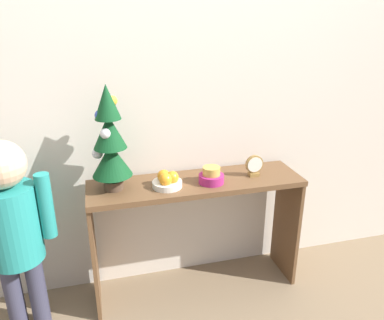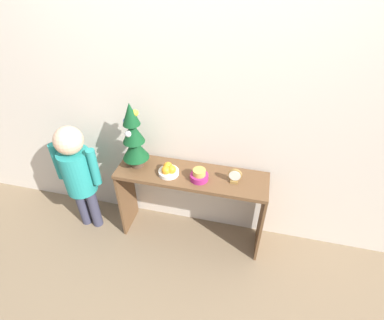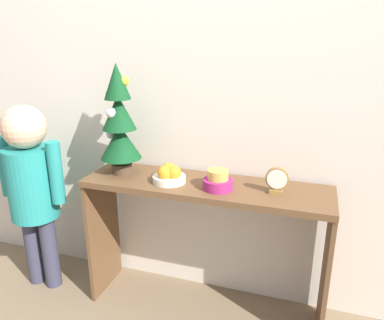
% 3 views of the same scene
% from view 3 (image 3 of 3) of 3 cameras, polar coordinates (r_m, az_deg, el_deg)
% --- Properties ---
extents(back_wall, '(7.00, 0.05, 2.50)m').
position_cam_3_polar(back_wall, '(1.84, 4.10, 14.99)').
color(back_wall, beige).
rests_on(back_wall, ground_plane).
extents(console_table, '(1.17, 0.33, 0.70)m').
position_cam_3_polar(console_table, '(1.83, 1.97, -8.15)').
color(console_table, brown).
rests_on(console_table, ground_plane).
extents(mini_tree, '(0.20, 0.20, 0.54)m').
position_cam_3_polar(mini_tree, '(1.86, -11.06, 5.71)').
color(mini_tree, '#4C3828').
rests_on(mini_tree, console_table).
extents(fruit_bowl, '(0.16, 0.16, 0.09)m').
position_cam_3_polar(fruit_bowl, '(1.77, -3.52, -2.28)').
color(fruit_bowl, silver).
rests_on(fruit_bowl, console_table).
extents(singing_bowl, '(0.14, 0.14, 0.09)m').
position_cam_3_polar(singing_bowl, '(1.69, 3.95, -3.22)').
color(singing_bowl, '#9E2366').
rests_on(singing_bowl, console_table).
extents(desk_clock, '(0.10, 0.04, 0.12)m').
position_cam_3_polar(desk_clock, '(1.67, 12.82, -3.14)').
color(desk_clock, olive).
rests_on(desk_clock, console_table).
extents(child_figure, '(0.39, 0.25, 1.03)m').
position_cam_3_polar(child_figure, '(2.15, -23.27, -2.72)').
color(child_figure, '#38384C').
rests_on(child_figure, ground_plane).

